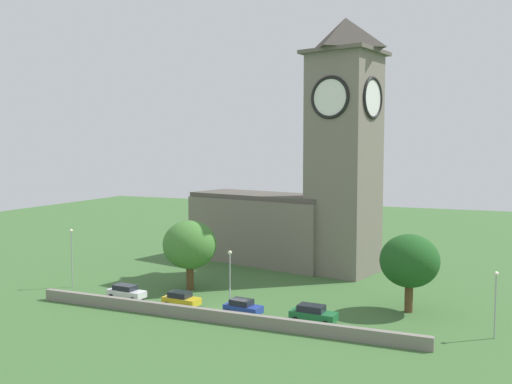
{
  "coord_description": "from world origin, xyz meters",
  "views": [
    {
      "loc": [
        25.83,
        -55.26,
        17.81
      ],
      "look_at": [
        -1.3,
        9.36,
        12.23
      ],
      "focal_mm": 39.39,
      "sensor_mm": 36.0,
      "label": 1
    }
  ],
  "objects_px": {
    "streetlamp_west_mid": "(230,270)",
    "church": "(303,187)",
    "car_blue": "(243,307)",
    "car_green": "(313,314)",
    "tree_by_tower": "(190,245)",
    "streetlamp_central": "(496,293)",
    "car_yellow": "(181,299)",
    "car_white": "(126,292)",
    "streetlamp_west_end": "(72,249)",
    "tree_riverside_west": "(410,261)"
  },
  "relations": [
    {
      "from": "streetlamp_west_mid",
      "to": "tree_by_tower",
      "type": "relative_size",
      "value": 0.75
    },
    {
      "from": "car_white",
      "to": "car_blue",
      "type": "height_order",
      "value": "car_blue"
    },
    {
      "from": "tree_by_tower",
      "to": "tree_riverside_west",
      "type": "bearing_deg",
      "value": 1.57
    },
    {
      "from": "car_blue",
      "to": "streetlamp_central",
      "type": "distance_m",
      "value": 25.08
    },
    {
      "from": "church",
      "to": "streetlamp_central",
      "type": "distance_m",
      "value": 35.91
    },
    {
      "from": "church",
      "to": "car_yellow",
      "type": "bearing_deg",
      "value": -103.29
    },
    {
      "from": "car_green",
      "to": "streetlamp_west_mid",
      "type": "xyz_separation_m",
      "value": [
        -9.73,
        0.82,
        3.52
      ]
    },
    {
      "from": "car_white",
      "to": "tree_by_tower",
      "type": "height_order",
      "value": "tree_by_tower"
    },
    {
      "from": "tree_riverside_west",
      "to": "streetlamp_central",
      "type": "bearing_deg",
      "value": -33.31
    },
    {
      "from": "car_green",
      "to": "tree_riverside_west",
      "type": "xyz_separation_m",
      "value": [
        8.49,
        7.59,
        4.67
      ]
    },
    {
      "from": "church",
      "to": "streetlamp_west_end",
      "type": "height_order",
      "value": "church"
    },
    {
      "from": "tree_by_tower",
      "to": "streetlamp_west_end",
      "type": "bearing_deg",
      "value": -161.67
    },
    {
      "from": "car_blue",
      "to": "streetlamp_central",
      "type": "xyz_separation_m",
      "value": [
        24.73,
        2.3,
        3.46
      ]
    },
    {
      "from": "church",
      "to": "car_green",
      "type": "height_order",
      "value": "church"
    },
    {
      "from": "church",
      "to": "streetlamp_central",
      "type": "relative_size",
      "value": 5.61
    },
    {
      "from": "car_green",
      "to": "streetlamp_west_mid",
      "type": "bearing_deg",
      "value": 175.16
    },
    {
      "from": "car_white",
      "to": "car_yellow",
      "type": "height_order",
      "value": "car_yellow"
    },
    {
      "from": "car_green",
      "to": "streetlamp_west_mid",
      "type": "height_order",
      "value": "streetlamp_west_mid"
    },
    {
      "from": "church",
      "to": "car_blue",
      "type": "bearing_deg",
      "value": -86.51
    },
    {
      "from": "church",
      "to": "tree_riverside_west",
      "type": "bearing_deg",
      "value": -44.81
    },
    {
      "from": "car_green",
      "to": "tree_by_tower",
      "type": "relative_size",
      "value": 0.55
    },
    {
      "from": "tree_riverside_west",
      "to": "streetlamp_west_end",
      "type": "bearing_deg",
      "value": -172.35
    },
    {
      "from": "car_yellow",
      "to": "streetlamp_west_mid",
      "type": "relative_size",
      "value": 0.65
    },
    {
      "from": "car_white",
      "to": "car_blue",
      "type": "xyz_separation_m",
      "value": [
        15.24,
        -0.42,
        -0.0
      ]
    },
    {
      "from": "car_yellow",
      "to": "tree_by_tower",
      "type": "relative_size",
      "value": 0.49
    },
    {
      "from": "car_white",
      "to": "car_blue",
      "type": "bearing_deg",
      "value": -1.57
    },
    {
      "from": "car_yellow",
      "to": "car_blue",
      "type": "relative_size",
      "value": 1.01
    },
    {
      "from": "tree_riverside_west",
      "to": "car_green",
      "type": "bearing_deg",
      "value": -138.23
    },
    {
      "from": "car_blue",
      "to": "streetlamp_central",
      "type": "height_order",
      "value": "streetlamp_central"
    },
    {
      "from": "streetlamp_central",
      "to": "tree_riverside_west",
      "type": "distance_m",
      "value": 10.31
    },
    {
      "from": "car_green",
      "to": "church",
      "type": "bearing_deg",
      "value": 110.14
    },
    {
      "from": "church",
      "to": "tree_riverside_west",
      "type": "xyz_separation_m",
      "value": [
        17.74,
        -17.62,
        -6.39
      ]
    },
    {
      "from": "car_white",
      "to": "streetlamp_central",
      "type": "height_order",
      "value": "streetlamp_central"
    },
    {
      "from": "car_green",
      "to": "streetlamp_west_end",
      "type": "distance_m",
      "value": 32.92
    },
    {
      "from": "streetlamp_central",
      "to": "streetlamp_west_end",
      "type": "bearing_deg",
      "value": 179.88
    },
    {
      "from": "streetlamp_central",
      "to": "tree_by_tower",
      "type": "xyz_separation_m",
      "value": [
        -35.2,
        4.89,
        1.36
      ]
    },
    {
      "from": "car_blue",
      "to": "streetlamp_west_mid",
      "type": "distance_m",
      "value": 4.29
    },
    {
      "from": "car_green",
      "to": "streetlamp_west_mid",
      "type": "distance_m",
      "value": 10.38
    },
    {
      "from": "tree_by_tower",
      "to": "streetlamp_central",
      "type": "bearing_deg",
      "value": -7.9
    },
    {
      "from": "streetlamp_west_mid",
      "to": "streetlamp_central",
      "type": "xyz_separation_m",
      "value": [
        26.77,
        1.14,
        -0.13
      ]
    },
    {
      "from": "car_white",
      "to": "car_green",
      "type": "bearing_deg",
      "value": -0.22
    },
    {
      "from": "tree_by_tower",
      "to": "tree_riverside_west",
      "type": "height_order",
      "value": "tree_by_tower"
    },
    {
      "from": "car_white",
      "to": "car_yellow",
      "type": "distance_m",
      "value": 7.67
    },
    {
      "from": "streetlamp_west_end",
      "to": "car_white",
      "type": "bearing_deg",
      "value": -11.57
    },
    {
      "from": "car_blue",
      "to": "streetlamp_west_mid",
      "type": "relative_size",
      "value": 0.65
    },
    {
      "from": "streetlamp_central",
      "to": "tree_by_tower",
      "type": "height_order",
      "value": "tree_by_tower"
    },
    {
      "from": "car_yellow",
      "to": "streetlamp_west_end",
      "type": "bearing_deg",
      "value": 172.26
    },
    {
      "from": "car_blue",
      "to": "tree_by_tower",
      "type": "xyz_separation_m",
      "value": [
        -10.47,
        7.19,
        4.83
      ]
    },
    {
      "from": "streetlamp_west_mid",
      "to": "church",
      "type": "bearing_deg",
      "value": 88.87
    },
    {
      "from": "streetlamp_west_mid",
      "to": "car_green",
      "type": "bearing_deg",
      "value": -4.84
    }
  ]
}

